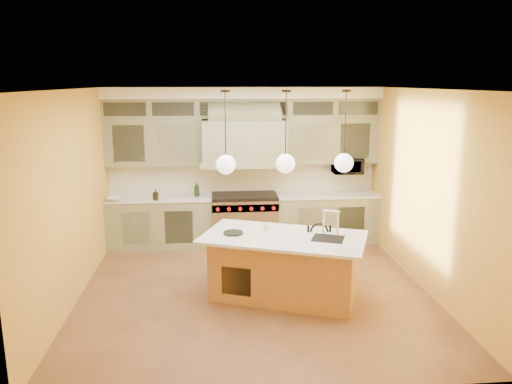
{
  "coord_description": "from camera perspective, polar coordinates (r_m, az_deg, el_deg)",
  "views": [
    {
      "loc": [
        -0.58,
        -6.81,
        3.01
      ],
      "look_at": [
        0.09,
        0.7,
        1.33
      ],
      "focal_mm": 35.0,
      "sensor_mm": 36.0,
      "label": 1
    }
  ],
  "objects": [
    {
      "name": "range",
      "position": [
        9.32,
        -1.32,
        -3.13
      ],
      "size": [
        1.2,
        0.74,
        0.96
      ],
      "color": "silver",
      "rests_on": "floor"
    },
    {
      "name": "ceiling",
      "position": [
        6.84,
        -0.21,
        11.68
      ],
      "size": [
        5.0,
        5.0,
        0.0
      ],
      "primitive_type": "plane",
      "rotation": [
        3.14,
        0.0,
        0.0
      ],
      "color": "white",
      "rests_on": "wall_back"
    },
    {
      "name": "pendant_right",
      "position": [
        6.88,
        10.0,
        3.54
      ],
      "size": [
        0.26,
        0.26,
        1.11
      ],
      "color": "#2D2319",
      "rests_on": "ceiling"
    },
    {
      "name": "kitchen_island",
      "position": [
        7.1,
        3.27,
        -8.37
      ],
      "size": [
        2.48,
        1.9,
        1.35
      ],
      "rotation": [
        0.0,
        0.0,
        -0.37
      ],
      "color": "#AD6C3D",
      "rests_on": "floor"
    },
    {
      "name": "oil_bottle_a",
      "position": [
        9.18,
        -6.79,
        0.32
      ],
      "size": [
        0.11,
        0.11,
        0.27
      ],
      "primitive_type": "imported",
      "rotation": [
        0.0,
        0.0,
        -0.04
      ],
      "color": "#143313",
      "rests_on": "back_cabinetry"
    },
    {
      "name": "wall_left",
      "position": [
        7.24,
        -20.31,
        -0.63
      ],
      "size": [
        0.0,
        5.0,
        5.0
      ],
      "primitive_type": "plane",
      "rotation": [
        1.57,
        0.0,
        1.57
      ],
      "color": "gold",
      "rests_on": "ground"
    },
    {
      "name": "floor",
      "position": [
        7.47,
        -0.19,
        -11.17
      ],
      "size": [
        5.0,
        5.0,
        0.0
      ],
      "primitive_type": "plane",
      "color": "brown",
      "rests_on": "ground"
    },
    {
      "name": "fruit_bowl",
      "position": [
        9.13,
        -15.8,
        -0.78
      ],
      "size": [
        0.28,
        0.28,
        0.07
      ],
      "primitive_type": "imported",
      "rotation": [
        0.0,
        0.0,
        0.04
      ],
      "color": "silver",
      "rests_on": "back_cabinetry"
    },
    {
      "name": "pendant_left",
      "position": [
        6.65,
        -3.46,
        3.4
      ],
      "size": [
        0.26,
        0.26,
        1.11
      ],
      "color": "#2D2319",
      "rests_on": "ceiling"
    },
    {
      "name": "oil_bottle_b",
      "position": [
        9.01,
        -11.39,
        -0.29
      ],
      "size": [
        0.1,
        0.1,
        0.2
      ],
      "primitive_type": "imported",
      "rotation": [
        0.0,
        0.0,
        -0.09
      ],
      "color": "black",
      "rests_on": "back_cabinetry"
    },
    {
      "name": "wall_right",
      "position": [
        7.63,
        18.84,
        0.12
      ],
      "size": [
        0.0,
        5.0,
        5.0
      ],
      "primitive_type": "plane",
      "rotation": [
        1.57,
        0.0,
        -1.57
      ],
      "color": "gold",
      "rests_on": "ground"
    },
    {
      "name": "wall_back",
      "position": [
        9.46,
        -1.49,
        3.09
      ],
      "size": [
        5.0,
        0.0,
        5.0
      ],
      "primitive_type": "plane",
      "rotation": [
        1.57,
        0.0,
        0.0
      ],
      "color": "gold",
      "rests_on": "ground"
    },
    {
      "name": "wall_front",
      "position": [
        4.62,
        2.46,
        -7.13
      ],
      "size": [
        5.0,
        0.0,
        5.0
      ],
      "primitive_type": "plane",
      "rotation": [
        -1.57,
        0.0,
        0.0
      ],
      "color": "gold",
      "rests_on": "ground"
    },
    {
      "name": "cup",
      "position": [
        7.14,
        1.18,
        -3.97
      ],
      "size": [
        0.13,
        0.13,
        0.11
      ],
      "primitive_type": "imported",
      "rotation": [
        0.0,
        0.0,
        -0.12
      ],
      "color": "white",
      "rests_on": "kitchen_island"
    },
    {
      "name": "counter_stool",
      "position": [
        7.12,
        7.3,
        -7.34
      ],
      "size": [
        0.39,
        0.39,
        1.05
      ],
      "rotation": [
        0.0,
        0.0,
        -0.07
      ],
      "color": "black",
      "rests_on": "floor"
    },
    {
      "name": "pendant_center",
      "position": [
        6.72,
        3.39,
        3.49
      ],
      "size": [
        0.26,
        0.26,
        1.11
      ],
      "color": "#2D2319",
      "rests_on": "ceiling"
    },
    {
      "name": "microwave",
      "position": [
        9.53,
        10.4,
        2.97
      ],
      "size": [
        0.54,
        0.37,
        0.3
      ],
      "primitive_type": "imported",
      "color": "black",
      "rests_on": "back_cabinetry"
    },
    {
      "name": "back_cabinetry",
      "position": [
        9.2,
        -1.39,
        2.7
      ],
      "size": [
        5.0,
        0.77,
        2.9
      ],
      "color": "gray",
      "rests_on": "floor"
    }
  ]
}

